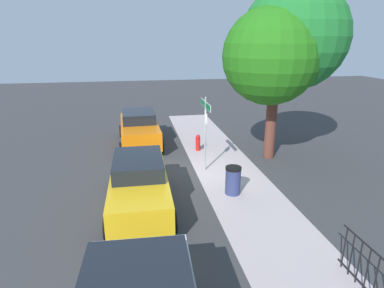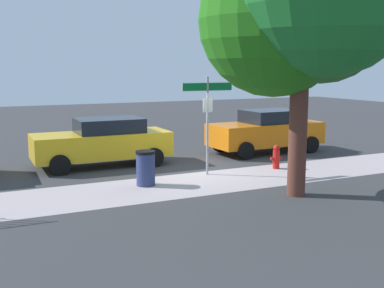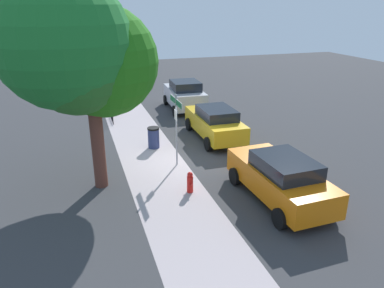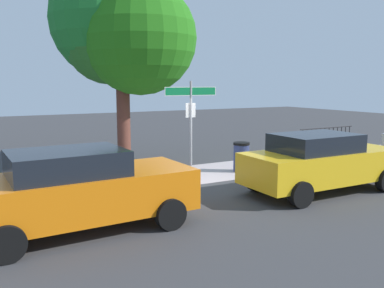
{
  "view_description": "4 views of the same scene",
  "coord_description": "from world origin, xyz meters",
  "px_view_note": "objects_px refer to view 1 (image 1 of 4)",
  "views": [
    {
      "loc": [
        11.47,
        -2.25,
        5.1
      ],
      "look_at": [
        -0.79,
        -0.03,
        0.98
      ],
      "focal_mm": 29.94,
      "sensor_mm": 36.0,
      "label": 1
    },
    {
      "loc": [
        6.37,
        13.26,
        3.26
      ],
      "look_at": [
        0.12,
        0.15,
        0.94
      ],
      "focal_mm": 44.87,
      "sensor_mm": 36.0,
      "label": 2
    },
    {
      "loc": [
        -13.73,
        4.08,
        6.28
      ],
      "look_at": [
        -0.44,
        -0.21,
        0.91
      ],
      "focal_mm": 34.26,
      "sensor_mm": 36.0,
      "label": 3
    },
    {
      "loc": [
        -6.01,
        -10.09,
        2.92
      ],
      "look_at": [
        -0.18,
        0.5,
        1.13
      ],
      "focal_mm": 38.36,
      "sensor_mm": 36.0,
      "label": 4
    }
  ],
  "objects_px": {
    "car_orange": "(139,128)",
    "fire_hydrant": "(198,143)",
    "street_sign": "(205,119)",
    "trash_bin": "(233,180)",
    "shade_tree": "(285,47)",
    "car_yellow": "(139,183)"
  },
  "relations": [
    {
      "from": "car_orange",
      "to": "fire_hydrant",
      "type": "bearing_deg",
      "value": 59.73
    },
    {
      "from": "street_sign",
      "to": "trash_bin",
      "type": "xyz_separation_m",
      "value": [
        2.19,
        0.5,
        -1.65
      ]
    },
    {
      "from": "shade_tree",
      "to": "car_yellow",
      "type": "bearing_deg",
      "value": -60.77
    },
    {
      "from": "car_yellow",
      "to": "trash_bin",
      "type": "bearing_deg",
      "value": 96.89
    },
    {
      "from": "shade_tree",
      "to": "car_yellow",
      "type": "relative_size",
      "value": 1.63
    },
    {
      "from": "car_orange",
      "to": "fire_hydrant",
      "type": "xyz_separation_m",
      "value": [
        1.46,
        2.71,
        -0.46
      ]
    },
    {
      "from": "car_orange",
      "to": "trash_bin",
      "type": "bearing_deg",
      "value": 24.38
    },
    {
      "from": "car_yellow",
      "to": "fire_hydrant",
      "type": "bearing_deg",
      "value": 150.72
    },
    {
      "from": "fire_hydrant",
      "to": "car_yellow",
      "type": "bearing_deg",
      "value": -29.93
    },
    {
      "from": "car_orange",
      "to": "car_yellow",
      "type": "relative_size",
      "value": 1.0
    },
    {
      "from": "shade_tree",
      "to": "fire_hydrant",
      "type": "height_order",
      "value": "shade_tree"
    },
    {
      "from": "fire_hydrant",
      "to": "trash_bin",
      "type": "bearing_deg",
      "value": 3.72
    },
    {
      "from": "car_orange",
      "to": "fire_hydrant",
      "type": "distance_m",
      "value": 3.11
    },
    {
      "from": "fire_hydrant",
      "to": "trash_bin",
      "type": "height_order",
      "value": "trash_bin"
    },
    {
      "from": "car_yellow",
      "to": "car_orange",
      "type": "bearing_deg",
      "value": 179.31
    },
    {
      "from": "fire_hydrant",
      "to": "street_sign",
      "type": "bearing_deg",
      "value": -4.68
    },
    {
      "from": "shade_tree",
      "to": "fire_hydrant",
      "type": "bearing_deg",
      "value": -115.46
    },
    {
      "from": "street_sign",
      "to": "shade_tree",
      "type": "height_order",
      "value": "shade_tree"
    },
    {
      "from": "car_orange",
      "to": "fire_hydrant",
      "type": "relative_size",
      "value": 5.79
    },
    {
      "from": "shade_tree",
      "to": "trash_bin",
      "type": "height_order",
      "value": "shade_tree"
    },
    {
      "from": "shade_tree",
      "to": "trash_bin",
      "type": "relative_size",
      "value": 7.49
    },
    {
      "from": "street_sign",
      "to": "car_orange",
      "type": "relative_size",
      "value": 0.66
    }
  ]
}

